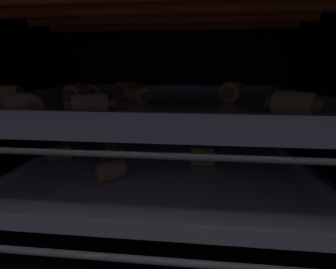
# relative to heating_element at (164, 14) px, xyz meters

# --- Properties ---
(ground_plane) EXTENTS (0.61, 0.47, 0.01)m
(ground_plane) POSITION_rel_heating_element_xyz_m (0.00, -0.00, -0.36)
(ground_plane) COLOR black
(oven_wall_back) EXTENTS (0.61, 0.01, 0.38)m
(oven_wall_back) POSITION_rel_heating_element_xyz_m (0.00, 0.23, -0.16)
(oven_wall_back) COLOR black
(oven_wall_back) RESTS_ON ground_plane
(oven_wall_left) EXTENTS (0.01, 0.45, 0.38)m
(oven_wall_left) POSITION_rel_heating_element_xyz_m (-0.30, -0.00, -0.16)
(oven_wall_left) COLOR black
(oven_wall_left) RESTS_ON ground_plane
(heating_element) EXTENTS (0.47, 0.20, 0.02)m
(heating_element) POSITION_rel_heating_element_xyz_m (0.00, 0.00, 0.00)
(heating_element) COLOR #F25919
(oven_rack_lower) EXTENTS (0.56, 0.44, 0.01)m
(oven_rack_lower) POSITION_rel_heating_element_xyz_m (0.00, -0.00, -0.26)
(oven_rack_lower) COLOR slate
(baking_tray_lower) EXTENTS (0.48, 0.34, 0.02)m
(baking_tray_lower) POSITION_rel_heating_element_xyz_m (0.00, -0.00, -0.25)
(baking_tray_lower) COLOR silver
(baking_tray_lower) RESTS_ON oven_rack_lower
(pig_in_blanket_lower_0) EXTENTS (0.03, 0.06, 0.03)m
(pig_in_blanket_lower_0) POSITION_rel_heating_element_xyz_m (-0.10, 0.01, -0.23)
(pig_in_blanket_lower_0) COLOR tan
(pig_in_blanket_lower_0) RESTS_ON baking_tray_lower
(pig_in_blanket_lower_1) EXTENTS (0.05, 0.05, 0.03)m
(pig_in_blanket_lower_1) POSITION_rel_heating_element_xyz_m (-0.08, -0.06, -0.23)
(pig_in_blanket_lower_1) COLOR tan
(pig_in_blanket_lower_1) RESTS_ON baking_tray_lower
(pig_in_blanket_lower_2) EXTENTS (0.04, 0.06, 0.03)m
(pig_in_blanket_lower_2) POSITION_rel_heating_element_xyz_m (0.02, 0.11, -0.23)
(pig_in_blanket_lower_2) COLOR tan
(pig_in_blanket_lower_2) RESTS_ON baking_tray_lower
(pig_in_blanket_lower_3) EXTENTS (0.03, 0.05, 0.03)m
(pig_in_blanket_lower_3) POSITION_rel_heating_element_xyz_m (-0.12, 0.13, -0.23)
(pig_in_blanket_lower_3) COLOR tan
(pig_in_blanket_lower_3) RESTS_ON baking_tray_lower
(pig_in_blanket_lower_4) EXTENTS (0.06, 0.03, 0.03)m
(pig_in_blanket_lower_4) POSITION_rel_heating_element_xyz_m (0.07, -0.00, -0.23)
(pig_in_blanket_lower_4) COLOR tan
(pig_in_blanket_lower_4) RESTS_ON baking_tray_lower
(pig_in_blanket_lower_5) EXTENTS (0.06, 0.04, 0.03)m
(pig_in_blanket_lower_5) POSITION_rel_heating_element_xyz_m (-0.20, 0.00, -0.23)
(pig_in_blanket_lower_5) COLOR tan
(pig_in_blanket_lower_5) RESTS_ON baking_tray_lower
(oven_rack_upper) EXTENTS (0.56, 0.44, 0.01)m
(oven_rack_upper) POSITION_rel_heating_element_xyz_m (0.00, -0.00, -0.15)
(oven_rack_upper) COLOR slate
(baking_tray_upper) EXTENTS (0.48, 0.34, 0.03)m
(baking_tray_upper) POSITION_rel_heating_element_xyz_m (0.00, -0.00, -0.14)
(baking_tray_upper) COLOR silver
(baking_tray_upper) RESTS_ON oven_rack_upper
(pig_in_blanket_upper_0) EXTENTS (0.03, 0.06, 0.03)m
(pig_in_blanket_upper_0) POSITION_rel_heating_element_xyz_m (-0.12, 0.02, -0.12)
(pig_in_blanket_upper_0) COLOR tan
(pig_in_blanket_upper_0) RESTS_ON baking_tray_upper
(pig_in_blanket_upper_1) EXTENTS (0.04, 0.05, 0.03)m
(pig_in_blanket_upper_1) POSITION_rel_heating_element_xyz_m (-0.14, -0.02, -0.12)
(pig_in_blanket_upper_1) COLOR tan
(pig_in_blanket_upper_1) RESTS_ON baking_tray_upper
(pig_in_blanket_upper_2) EXTENTS (0.05, 0.05, 0.03)m
(pig_in_blanket_upper_2) POSITION_rel_heating_element_xyz_m (-0.04, -0.01, -0.12)
(pig_in_blanket_upper_2) COLOR tan
(pig_in_blanket_upper_2) RESTS_ON baking_tray_upper
(pig_in_blanket_upper_3) EXTENTS (0.05, 0.06, 0.03)m
(pig_in_blanket_upper_3) POSITION_rel_heating_element_xyz_m (0.11, 0.02, -0.12)
(pig_in_blanket_upper_3) COLOR tan
(pig_in_blanket_upper_3) RESTS_ON baking_tray_upper
(pig_in_blanket_upper_4) EXTENTS (0.06, 0.04, 0.02)m
(pig_in_blanket_upper_4) POSITION_rel_heating_element_xyz_m (-0.08, -0.10, -0.12)
(pig_in_blanket_upper_4) COLOR tan
(pig_in_blanket_upper_4) RESTS_ON baking_tray_upper
(pig_in_blanket_upper_5) EXTENTS (0.05, 0.04, 0.03)m
(pig_in_blanket_upper_5) POSITION_rel_heating_element_xyz_m (-0.20, -0.09, -0.12)
(pig_in_blanket_upper_5) COLOR tan
(pig_in_blanket_upper_5) RESTS_ON baking_tray_upper
(pig_in_blanket_upper_6) EXTENTS (0.04, 0.05, 0.03)m
(pig_in_blanket_upper_6) POSITION_rel_heating_element_xyz_m (-0.08, 0.05, -0.12)
(pig_in_blanket_upper_6) COLOR tan
(pig_in_blanket_upper_6) RESTS_ON baking_tray_upper
(pig_in_blanket_upper_7) EXTENTS (0.06, 0.05, 0.03)m
(pig_in_blanket_upper_7) POSITION_rel_heating_element_xyz_m (0.16, -0.10, -0.12)
(pig_in_blanket_upper_7) COLOR tan
(pig_in_blanket_upper_7) RESTS_ON baking_tray_upper
(pig_in_blanket_upper_8) EXTENTS (0.05, 0.04, 0.03)m
(pig_in_blanket_upper_8) POSITION_rel_heating_element_xyz_m (-0.15, -0.13, -0.12)
(pig_in_blanket_upper_8) COLOR tan
(pig_in_blanket_upper_8) RESTS_ON baking_tray_upper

